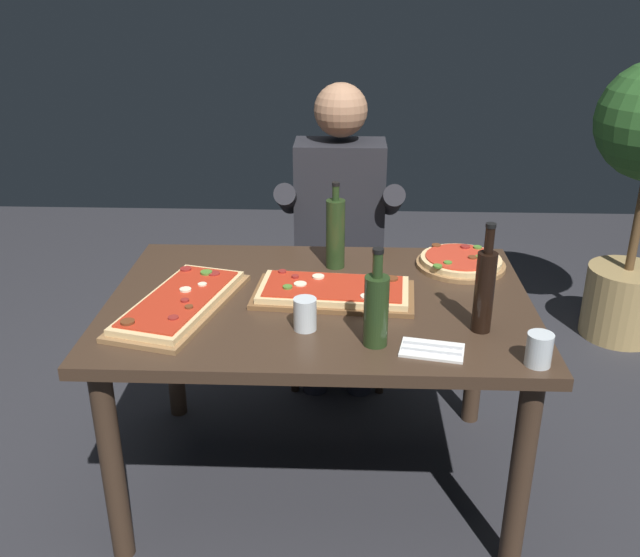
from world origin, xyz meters
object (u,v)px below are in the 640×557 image
at_px(dining_table, 319,324).
at_px(oil_bottle_amber, 484,289).
at_px(pizza_rectangular_left, 180,303).
at_px(vinegar_bottle_green, 376,308).
at_px(pizza_round_far, 461,262).
at_px(tumbler_far_side, 539,349).
at_px(pizza_rectangular_front, 334,291).
at_px(wine_bottle_dark, 335,233).
at_px(tumbler_near_camera, 305,316).
at_px(seated_diner, 339,225).
at_px(diner_chair, 339,269).

xyz_separation_m(dining_table, oil_bottle_amber, (0.50, -0.21, 0.23)).
bearing_deg(pizza_rectangular_left, vinegar_bottle_green, -18.96).
xyz_separation_m(pizza_round_far, tumbler_far_side, (0.11, -0.70, 0.03)).
bearing_deg(pizza_round_far, pizza_rectangular_front, -148.77).
height_order(wine_bottle_dark, oil_bottle_amber, oil_bottle_amber).
bearing_deg(tumbler_near_camera, wine_bottle_dark, 80.66).
xyz_separation_m(pizza_rectangular_front, pizza_round_far, (0.46, 0.28, -0.00)).
relative_size(wine_bottle_dark, vinegar_bottle_green, 1.07).
height_order(pizza_rectangular_front, vinegar_bottle_green, vinegar_bottle_green).
distance_m(wine_bottle_dark, seated_diner, 0.48).
bearing_deg(wine_bottle_dark, diner_chair, 89.10).
height_order(wine_bottle_dark, tumbler_near_camera, wine_bottle_dark).
distance_m(dining_table, seated_diner, 0.74).
relative_size(pizza_round_far, oil_bottle_amber, 0.95).
height_order(pizza_round_far, diner_chair, diner_chair).
distance_m(oil_bottle_amber, diner_chair, 1.21).
bearing_deg(pizza_round_far, wine_bottle_dark, -178.01).
xyz_separation_m(pizza_round_far, oil_bottle_amber, (-0.01, -0.50, 0.12)).
xyz_separation_m(pizza_round_far, vinegar_bottle_green, (-0.33, -0.60, 0.10)).
height_order(vinegar_bottle_green, tumbler_far_side, vinegar_bottle_green).
bearing_deg(pizza_rectangular_left, oil_bottle_amber, -6.88).
bearing_deg(pizza_round_far, dining_table, -150.12).
height_order(wine_bottle_dark, diner_chair, wine_bottle_dark).
height_order(pizza_rectangular_front, tumbler_near_camera, tumbler_near_camera).
relative_size(vinegar_bottle_green, tumbler_near_camera, 2.96).
relative_size(pizza_rectangular_left, oil_bottle_amber, 1.79).
relative_size(dining_table, diner_chair, 1.61).
xyz_separation_m(pizza_rectangular_left, oil_bottle_amber, (0.94, -0.11, 0.12)).
distance_m(wine_bottle_dark, vinegar_bottle_green, 0.60).
relative_size(pizza_rectangular_front, oil_bottle_amber, 1.62).
relative_size(pizza_rectangular_front, diner_chair, 0.63).
xyz_separation_m(pizza_round_far, diner_chair, (-0.45, 0.56, -0.27)).
height_order(dining_table, oil_bottle_amber, oil_bottle_amber).
relative_size(wine_bottle_dark, tumbler_near_camera, 3.17).
xyz_separation_m(pizza_round_far, tumbler_near_camera, (-0.54, -0.51, 0.02)).
xyz_separation_m(vinegar_bottle_green, diner_chair, (-0.12, 1.16, -0.37)).
bearing_deg(wine_bottle_dark, oil_bottle_amber, -47.01).
distance_m(pizza_rectangular_front, pizza_rectangular_left, 0.50).
relative_size(pizza_rectangular_left, tumbler_near_camera, 6.05).
height_order(pizza_rectangular_left, seated_diner, seated_diner).
bearing_deg(wine_bottle_dark, pizza_rectangular_left, -143.07).
relative_size(pizza_round_far, tumbler_near_camera, 3.23).
distance_m(tumbler_near_camera, diner_chair, 1.12).
relative_size(pizza_round_far, diner_chair, 0.37).
relative_size(vinegar_bottle_green, seated_diner, 0.22).
relative_size(tumbler_far_side, diner_chair, 0.11).
xyz_separation_m(dining_table, pizza_round_far, (0.51, 0.29, 0.11)).
height_order(pizza_rectangular_front, seated_diner, seated_diner).
bearing_deg(tumbler_far_side, oil_bottle_amber, 121.66).
xyz_separation_m(wine_bottle_dark, seated_diner, (0.01, 0.46, -0.13)).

